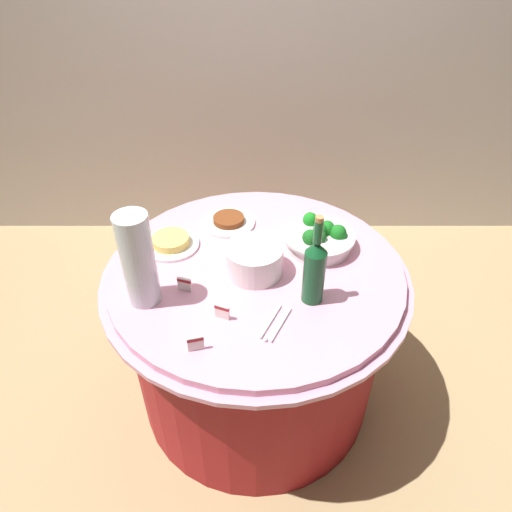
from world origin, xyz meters
TOP-DOWN VIEW (x-y plane):
  - ground_plane at (0.00, 0.00)m, footprint 6.00×6.00m
  - back_wall at (0.00, 1.40)m, footprint 4.40×0.10m
  - buffet_table at (0.00, 0.00)m, footprint 1.16×1.16m
  - broccoli_bowl at (0.25, 0.12)m, footprint 0.28×0.28m
  - plate_stack at (-0.01, -0.03)m, footprint 0.21×0.21m
  - wine_bottle at (0.19, -0.17)m, footprint 0.07×0.07m
  - decorative_fruit_vase at (-0.38, -0.17)m, footprint 0.11×0.11m
  - serving_tongs at (0.06, -0.30)m, footprint 0.11×0.16m
  - food_plate_stir_fry at (-0.11, 0.28)m, footprint 0.22×0.22m
  - food_plate_noodles at (-0.34, 0.13)m, footprint 0.22×0.22m
  - label_placard_front at (-0.11, -0.27)m, footprint 0.05×0.03m
  - label_placard_mid at (-0.18, -0.40)m, footprint 0.05×0.02m
  - label_placard_rear at (-0.25, -0.13)m, footprint 0.05×0.02m

SIDE VIEW (x-z plane):
  - ground_plane at x=0.00m, z-range 0.00..0.00m
  - buffet_table at x=0.00m, z-range 0.01..0.75m
  - serving_tongs at x=0.06m, z-range 0.74..0.75m
  - food_plate_stir_fry at x=-0.11m, z-range 0.74..0.77m
  - food_plate_noodles at x=-0.34m, z-range 0.74..0.78m
  - label_placard_front at x=-0.11m, z-range 0.74..0.80m
  - label_placard_mid at x=-0.18m, z-range 0.74..0.80m
  - label_placard_rear at x=-0.25m, z-range 0.74..0.80m
  - broccoli_bowl at x=0.25m, z-range 0.73..0.84m
  - plate_stack at x=-0.01m, z-range 0.74..0.85m
  - wine_bottle at x=0.19m, z-range 0.70..1.04m
  - decorative_fruit_vase at x=-0.38m, z-range 0.73..1.07m
  - back_wall at x=0.00m, z-range 0.00..2.60m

